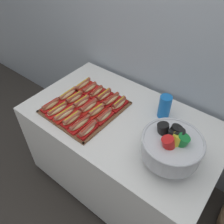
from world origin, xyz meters
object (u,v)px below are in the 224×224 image
(hot_dog_8, at_px, (81,102))
(punch_bowl, at_px, (172,146))
(hot_dog_17, at_px, (119,104))
(hot_dog_14, at_px, (96,92))
(cup_stack, at_px, (165,107))
(hot_dog_9, at_px, (89,106))
(hot_dog_11, at_px, (104,116))
(hot_dog_4, at_px, (80,124))
(hot_dog_3, at_px, (72,119))
(hot_dog_2, at_px, (65,114))
(hot_dog_13, at_px, (89,88))
(hot_dog_16, at_px, (111,100))
(hot_dog_12, at_px, (83,85))
(hot_dog_7, at_px, (74,98))
(hot_dog_6, at_px, (68,95))
(hot_dog_10, at_px, (96,111))
(hot_dog_15, at_px, (104,96))
(serving_tray, at_px, (85,108))
(hot_dog_1, at_px, (58,110))
(buffet_table, at_px, (121,150))
(hot_dog_5, at_px, (88,129))
(hot_dog_0, at_px, (51,105))

(hot_dog_8, xyz_separation_m, punch_bowl, (0.74, -0.04, 0.11))
(hot_dog_17, distance_m, punch_bowl, 0.56)
(hot_dog_8, relative_size, punch_bowl, 0.47)
(hot_dog_14, height_order, cup_stack, cup_stack)
(hot_dog_9, xyz_separation_m, hot_dog_11, (0.15, -0.00, -0.00))
(punch_bowl, bearing_deg, hot_dog_4, -167.87)
(cup_stack, bearing_deg, hot_dog_14, -167.27)
(hot_dog_4, bearing_deg, hot_dog_3, 178.77)
(hot_dog_2, bearing_deg, hot_dog_13, 101.57)
(hot_dog_16, bearing_deg, hot_dog_12, 178.77)
(hot_dog_7, xyz_separation_m, punch_bowl, (0.82, -0.04, 0.11))
(hot_dog_9, relative_size, hot_dog_16, 0.94)
(hot_dog_6, distance_m, hot_dog_8, 0.15)
(hot_dog_14, bearing_deg, hot_dog_16, -1.23)
(hot_dog_6, bearing_deg, hot_dog_4, -30.04)
(hot_dog_13, xyz_separation_m, hot_dog_17, (0.30, -0.01, 0.00))
(hot_dog_10, distance_m, hot_dog_15, 0.18)
(serving_tray, height_order, hot_dog_12, hot_dog_12)
(hot_dog_1, height_order, punch_bowl, punch_bowl)
(hot_dog_15, height_order, hot_dog_17, hot_dog_17)
(hot_dog_3, xyz_separation_m, hot_dog_10, (0.08, 0.16, 0.00))
(hot_dog_14, xyz_separation_m, hot_dog_16, (0.15, -0.00, 0.00))
(hot_dog_8, relative_size, hot_dog_12, 0.91)
(serving_tray, bearing_deg, cup_stack, 30.03)
(hot_dog_8, bearing_deg, hot_dog_14, 88.77)
(punch_bowl, bearing_deg, hot_dog_17, 158.64)
(buffet_table, distance_m, hot_dog_12, 0.62)
(hot_dog_12, relative_size, hot_dog_14, 1.14)
(hot_dog_8, xyz_separation_m, hot_dog_14, (0.00, 0.16, -0.00))
(hot_dog_11, bearing_deg, hot_dog_15, 131.04)
(hot_dog_5, relative_size, hot_dog_10, 0.99)
(hot_dog_0, xyz_separation_m, hot_dog_12, (0.01, 0.33, -0.00))
(hot_dog_0, distance_m, hot_dog_6, 0.17)
(hot_dog_0, relative_size, hot_dog_10, 0.95)
(hot_dog_4, xyz_separation_m, hot_dog_10, (0.00, 0.16, 0.00))
(hot_dog_10, distance_m, hot_dog_16, 0.17)
(hot_dog_4, height_order, hot_dog_16, hot_dog_4)
(hot_dog_14, bearing_deg, hot_dog_1, -104.03)
(hot_dog_11, relative_size, hot_dog_17, 0.98)
(hot_dog_10, relative_size, hot_dog_16, 0.89)
(serving_tray, relative_size, hot_dog_17, 3.39)
(hot_dog_9, bearing_deg, hot_dog_16, 64.33)
(hot_dog_5, bearing_deg, punch_bowl, 13.98)
(hot_dog_2, bearing_deg, buffet_table, 37.31)
(serving_tray, height_order, hot_dog_4, hot_dog_4)
(hot_dog_5, height_order, hot_dog_13, same)
(hot_dog_12, bearing_deg, hot_dog_1, -78.43)
(hot_dog_4, distance_m, hot_dog_8, 0.22)
(hot_dog_2, xyz_separation_m, hot_dog_10, (0.15, 0.16, 0.00))
(hot_dog_14, relative_size, hot_dog_15, 0.96)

